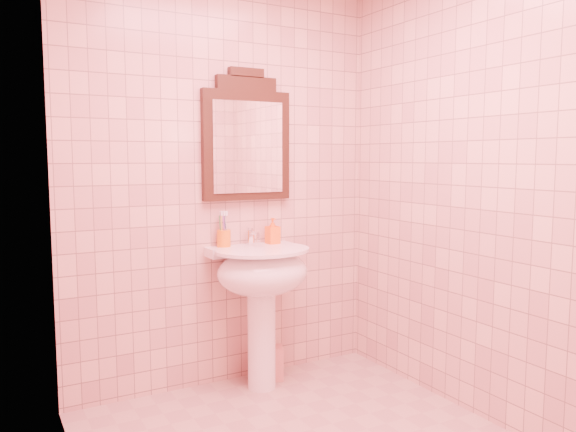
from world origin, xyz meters
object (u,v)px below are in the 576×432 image
soap_dispenser (273,231)px  toothbrush_cup (224,238)px  pedestal_sink (262,282)px  towel (269,363)px  mirror (247,140)px

soap_dispenser → toothbrush_cup: bearing=170.1°
toothbrush_cup → pedestal_sink: bearing=-45.0°
soap_dispenser → towel: bearing=-145.6°
mirror → toothbrush_cup: (-0.17, -0.03, -0.59)m
mirror → towel: (0.10, -0.10, -1.41)m
mirror → soap_dispenser: mirror is taller
pedestal_sink → towel: (0.10, 0.10, -0.56)m
mirror → towel: mirror is taller
mirror → soap_dispenser: (0.15, -0.06, -0.57)m
pedestal_sink → towel: pedestal_sink is taller
soap_dispenser → towel: 0.84m
toothbrush_cup → mirror: bearing=9.7°
toothbrush_cup → soap_dispenser: toothbrush_cup is taller
soap_dispenser → towel: size_ratio=0.78×
soap_dispenser → towel: (-0.05, -0.04, -0.84)m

